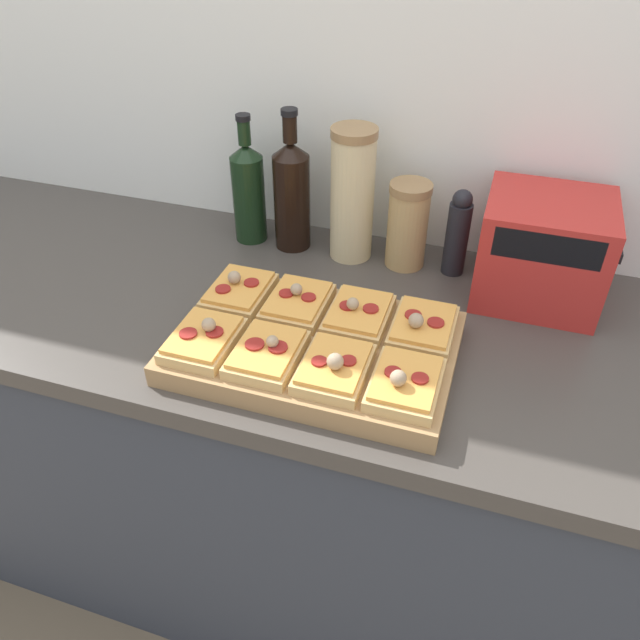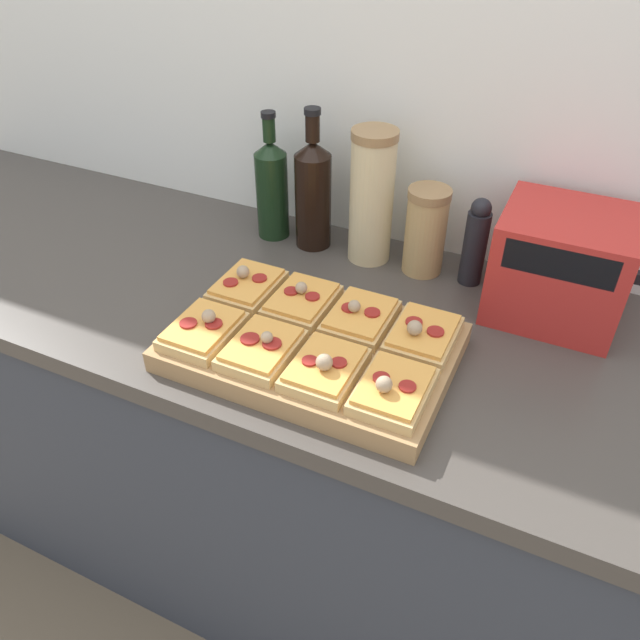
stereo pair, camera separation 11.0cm
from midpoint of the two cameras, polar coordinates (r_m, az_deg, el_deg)
name	(u,v)px [view 2 (the right image)]	position (r m, az deg, el deg)	size (l,w,h in m)	color
wall_back	(416,81)	(1.37, 11.24, 20.61)	(6.00, 0.06, 2.50)	silver
kitchen_counter	(338,466)	(1.53, 3.77, -13.25)	(2.63, 0.67, 0.90)	#333842
cutting_board	(313,347)	(1.11, 2.19, -2.62)	(0.49, 0.32, 0.04)	#A37A4C
pizza_slice_back_left	(247,285)	(1.20, -4.09, 3.10)	(0.11, 0.14, 0.05)	tan
pizza_slice_back_midleft	(302,301)	(1.16, 1.06, 1.69)	(0.11, 0.14, 0.05)	tan
pizza_slice_back_midright	(360,317)	(1.13, 6.52, 0.18)	(0.11, 0.14, 0.05)	tan
pizza_slice_back_right	(423,334)	(1.10, 12.25, -1.40)	(0.11, 0.14, 0.05)	tan
pizza_slice_front_left	(203,329)	(1.10, -7.84, -0.98)	(0.11, 0.14, 0.05)	tan
pizza_slice_front_midleft	(262,348)	(1.05, -2.37, -2.71)	(0.11, 0.14, 0.05)	tan
pizza_slice_front_midright	(325,368)	(1.01, 3.58, -4.54)	(0.11, 0.14, 0.06)	tan
pizza_slice_front_right	(393,390)	(0.99, 9.91, -6.43)	(0.11, 0.14, 0.05)	tan
olive_oil_bottle	(272,187)	(1.43, -2.18, 11.96)	(0.07, 0.07, 0.29)	black
wine_bottle	(313,192)	(1.38, 1.68, 11.53)	(0.08, 0.08, 0.31)	black
grain_jar_tall	(372,197)	(1.33, 7.16, 11.00)	(0.10, 0.10, 0.29)	beige
grain_jar_short	(426,231)	(1.33, 12.01, 7.90)	(0.09, 0.09, 0.19)	tan
pepper_mill	(475,242)	(1.32, 16.39, 6.75)	(0.05, 0.05, 0.19)	black
toaster_oven	(560,265)	(1.27, 23.47, 4.52)	(0.26, 0.21, 0.21)	red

